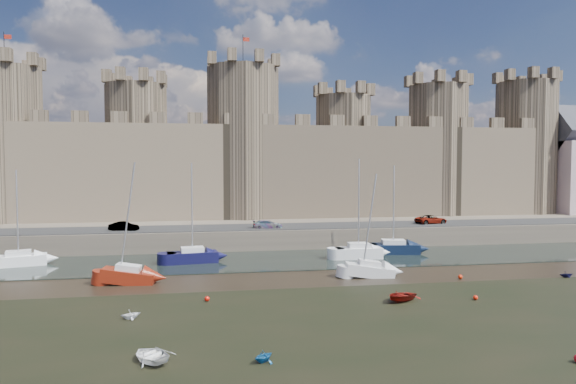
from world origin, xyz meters
The scene contains 23 objects.
ground centered at (0.00, 0.00, 0.00)m, with size 160.00×160.00×0.00m, color black.
seaweed_patch centered at (0.00, -6.00, 0.01)m, with size 70.00×34.00×0.01m, color black.
water_channel centered at (0.00, 24.00, 0.04)m, with size 160.00×12.00×0.08m, color black.
quay centered at (0.00, 60.00, 1.25)m, with size 160.00×60.00×2.50m, color #4C443A.
road centered at (0.00, 34.00, 2.55)m, with size 160.00×7.00×0.10m, color black.
castle centered at (-0.64, 48.00, 11.67)m, with size 108.50×11.00×29.00m.
car_1 centered at (-13.85, 33.01, 3.08)m, with size 1.22×3.50×1.15m, color gray.
car_2 centered at (3.75, 32.58, 3.04)m, with size 1.51×3.73×1.08m, color gray.
car_3 centered at (26.40, 33.74, 3.11)m, with size 2.03×4.40×1.22m, color gray.
sailboat_0 centered at (-23.31, 25.18, 0.78)m, with size 5.68×3.34×9.98m.
sailboat_1 centered at (-5.49, 23.87, 0.83)m, with size 5.55×2.72×10.68m.
sailboat_2 centered at (12.85, 23.34, 0.87)m, with size 5.24×2.20×11.16m.
sailboat_3 centered at (17.88, 25.69, 0.80)m, with size 6.26×3.34×10.42m.
sailboat_4 centered at (-10.91, 15.17, 0.78)m, with size 4.81×2.31×10.84m.
sailboat_5 centered at (11.10, 14.30, 0.71)m, with size 4.68×2.20×9.78m.
dinghy_1 centered at (-1.27, -4.91, 0.34)m, with size 1.10×0.67×1.28m, color #155893.
dinghy_2 centered at (-7.23, -3.78, 0.29)m, with size 2.02×0.59×2.83m, color white.
dinghy_3 centered at (-9.32, 4.24, 0.34)m, with size 1.12×0.68×1.30m, color white.
dinghy_4 centered at (10.69, 5.58, 0.33)m, with size 2.29×0.66×3.21m, color maroon.
dinghy_7 centered at (29.16, 10.87, 0.31)m, with size 1.01×0.62×1.18m, color black.
buoy_1 centered at (-4.11, 8.04, 0.20)m, with size 0.40×0.40×0.40m, color red.
buoy_3 centered at (19.10, 12.00, 0.21)m, with size 0.41×0.41×0.41m, color red.
buoy_5 centered at (16.59, 4.93, 0.19)m, with size 0.39×0.39×0.39m, color red.
Camera 1 is at (-4.47, -31.62, 10.53)m, focal length 32.00 mm.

